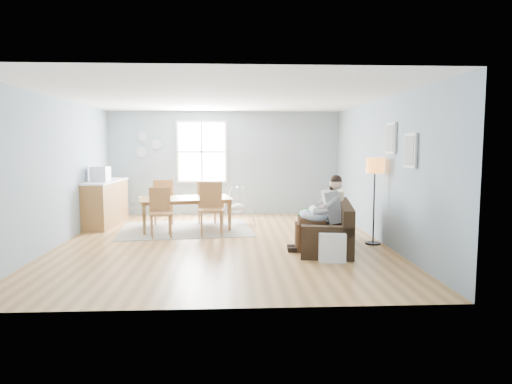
{
  "coord_description": "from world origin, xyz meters",
  "views": [
    {
      "loc": [
        0.2,
        -8.49,
        1.85
      ],
      "look_at": [
        0.61,
        -0.43,
        1.0
      ],
      "focal_mm": 32.0,
      "sensor_mm": 36.0,
      "label": 1
    }
  ],
  "objects": [
    {
      "name": "toddler",
      "position": [
        1.89,
        -0.31,
        0.68
      ],
      "size": [
        0.54,
        0.32,
        0.82
      ],
      "color": "white",
      "rests_on": "sofa"
    },
    {
      "name": "chair_nw",
      "position": [
        -1.39,
        1.98,
        0.6
      ],
      "size": [
        0.54,
        0.54,
        1.04
      ],
      "color": "brown",
      "rests_on": "rug"
    },
    {
      "name": "storage_cube",
      "position": [
        1.75,
        -1.44,
        0.23
      ],
      "size": [
        0.43,
        0.38,
        0.46
      ],
      "color": "white",
      "rests_on": "room"
    },
    {
      "name": "dining_table",
      "position": [
        -0.82,
        1.36,
        0.35
      ],
      "size": [
        2.15,
        1.47,
        0.69
      ],
      "primitive_type": "imported",
      "rotation": [
        0.0,
        0.0,
        0.2
      ],
      "color": "olive",
      "rests_on": "rug"
    },
    {
      "name": "nursing_pillow",
      "position": [
        1.61,
        -0.74,
        0.62
      ],
      "size": [
        0.62,
        0.61,
        0.21
      ],
      "primitive_type": "torus",
      "rotation": [
        0.0,
        0.14,
        -0.22
      ],
      "color": "silver",
      "rests_on": "father"
    },
    {
      "name": "beige_pillow",
      "position": [
        2.22,
        -0.03,
        0.73
      ],
      "size": [
        0.27,
        0.5,
        0.49
      ],
      "primitive_type": "cube",
      "rotation": [
        0.0,
        0.0,
        -0.28
      ],
      "color": "#BAB08E",
      "rests_on": "sofa"
    },
    {
      "name": "father",
      "position": [
        1.75,
        -0.77,
        0.7
      ],
      "size": [
        0.96,
        0.45,
        1.33
      ],
      "color": "gray",
      "rests_on": "sofa"
    },
    {
      "name": "infant",
      "position": [
        1.61,
        -0.71,
        0.71
      ],
      "size": [
        0.14,
        0.37,
        0.14
      ],
      "color": "silver",
      "rests_on": "nursing_pillow"
    },
    {
      "name": "sofa",
      "position": [
        1.93,
        -0.51,
        0.28
      ],
      "size": [
        1.18,
        2.1,
        0.8
      ],
      "color": "black",
      "rests_on": "room"
    },
    {
      "name": "pictures",
      "position": [
        2.97,
        -1.05,
        1.85
      ],
      "size": [
        0.05,
        1.34,
        0.74
      ],
      "color": "silver",
      "rests_on": "room"
    },
    {
      "name": "floor_lamp",
      "position": [
        2.8,
        -0.28,
        1.33
      ],
      "size": [
        0.32,
        0.32,
        1.6
      ],
      "color": "black",
      "rests_on": "room"
    },
    {
      "name": "baby_swing",
      "position": [
        0.31,
        2.1,
        0.38
      ],
      "size": [
        0.84,
        0.85,
        0.85
      ],
      "color": "silver",
      "rests_on": "room"
    },
    {
      "name": "counter",
      "position": [
        -2.7,
        2.0,
        0.52
      ],
      "size": [
        0.64,
        1.87,
        1.03
      ],
      "color": "olive",
      "rests_on": "room"
    },
    {
      "name": "chair_ne",
      "position": [
        -0.41,
        2.1,
        0.58
      ],
      "size": [
        0.49,
        0.49,
        1.01
      ],
      "color": "brown",
      "rests_on": "rug"
    },
    {
      "name": "room",
      "position": [
        0.0,
        0.0,
        2.42
      ],
      "size": [
        8.4,
        9.4,
        3.9
      ],
      "color": "#9D6B37"
    },
    {
      "name": "rug",
      "position": [
        -0.82,
        1.36,
        0.01
      ],
      "size": [
        3.0,
        2.42,
        0.01
      ],
      "primitive_type": "cube",
      "rotation": [
        0.0,
        0.0,
        0.11
      ],
      "color": "gray",
      "rests_on": "room"
    },
    {
      "name": "green_throw",
      "position": [
        1.97,
        0.15,
        0.51
      ],
      "size": [
        1.1,
        1.0,
        0.04
      ],
      "primitive_type": "cube",
      "rotation": [
        0.0,
        0.0,
        -0.31
      ],
      "color": "#155C18",
      "rests_on": "sofa"
    },
    {
      "name": "chair_sw",
      "position": [
        -1.25,
        0.62,
        0.56
      ],
      "size": [
        0.53,
        0.53,
        0.98
      ],
      "color": "brown",
      "rests_on": "rug"
    },
    {
      "name": "window",
      "position": [
        -0.6,
        3.46,
        1.65
      ],
      "size": [
        1.32,
        0.08,
        1.62
      ],
      "color": "silver",
      "rests_on": "room"
    },
    {
      "name": "monitor",
      "position": [
        -2.7,
        1.65,
        1.2
      ],
      "size": [
        0.38,
        0.37,
        0.33
      ],
      "color": "silver",
      "rests_on": "counter"
    },
    {
      "name": "wall_plates",
      "position": [
        -2.0,
        3.47,
        1.83
      ],
      "size": [
        0.67,
        0.02,
        0.66
      ],
      "color": "#95A7B3",
      "rests_on": "room"
    },
    {
      "name": "chair_se",
      "position": [
        -0.25,
        0.74,
        0.63
      ],
      "size": [
        0.53,
        0.53,
        1.08
      ],
      "color": "brown",
      "rests_on": "rug"
    }
  ]
}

